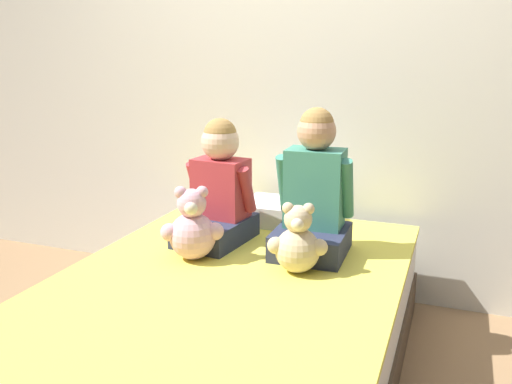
% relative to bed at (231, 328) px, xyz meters
% --- Properties ---
extents(ground_plane, '(14.00, 14.00, 0.00)m').
position_rel_bed_xyz_m(ground_plane, '(0.00, 0.00, -0.24)').
color(ground_plane, '#93704C').
extents(wall_behind_bed, '(8.00, 0.06, 2.50)m').
position_rel_bed_xyz_m(wall_behind_bed, '(0.00, 1.06, 1.01)').
color(wall_behind_bed, silver).
rests_on(wall_behind_bed, ground_plane).
extents(bed, '(1.37, 1.89, 0.48)m').
position_rel_bed_xyz_m(bed, '(0.00, 0.00, 0.00)').
color(bed, '#473828').
rests_on(bed, ground_plane).
extents(child_on_left, '(0.35, 0.42, 0.59)m').
position_rel_bed_xyz_m(child_on_left, '(-0.22, 0.39, 0.50)').
color(child_on_left, '#282D47').
rests_on(child_on_left, bed).
extents(child_on_right, '(0.35, 0.36, 0.66)m').
position_rel_bed_xyz_m(child_on_right, '(0.25, 0.38, 0.52)').
color(child_on_right, '#282D47').
rests_on(child_on_right, bed).
extents(teddy_bear_held_by_left_child, '(0.26, 0.21, 0.33)m').
position_rel_bed_xyz_m(teddy_bear_held_by_left_child, '(-0.23, 0.11, 0.38)').
color(teddy_bear_held_by_left_child, '#DBA3B2').
rests_on(teddy_bear_held_by_left_child, bed).
extents(teddy_bear_held_by_right_child, '(0.24, 0.19, 0.30)m').
position_rel_bed_xyz_m(teddy_bear_held_by_right_child, '(0.25, 0.13, 0.37)').
color(teddy_bear_held_by_right_child, '#D1B78E').
rests_on(teddy_bear_held_by_right_child, bed).
extents(pillow_at_headboard, '(0.46, 0.32, 0.11)m').
position_rel_bed_xyz_m(pillow_at_headboard, '(0.00, 0.76, 0.30)').
color(pillow_at_headboard, white).
rests_on(pillow_at_headboard, bed).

